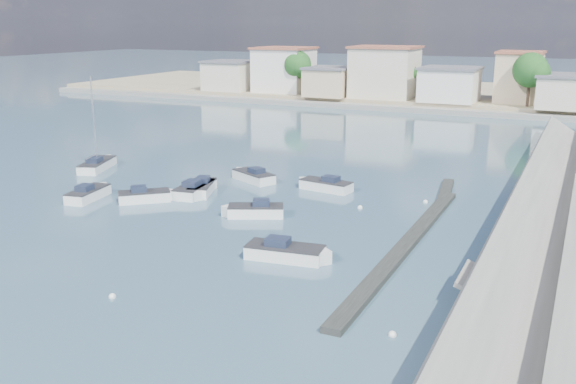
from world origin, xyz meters
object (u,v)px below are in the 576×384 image
(motorboat_a, at_px, (90,194))
(motorboat_f, at_px, (252,176))
(motorboat_g, at_px, (201,189))
(motorboat_d, at_px, (253,211))
(motorboat_h, at_px, (289,253))
(motorboat_e, at_px, (196,189))
(motorboat_b, at_px, (147,197))
(sailboat, at_px, (98,164))
(motorboat_c, at_px, (324,186))

(motorboat_a, distance_m, motorboat_f, 13.96)
(motorboat_f, xyz_separation_m, motorboat_g, (-1.62, -5.75, 0.00))
(motorboat_d, height_order, motorboat_f, same)
(motorboat_a, height_order, motorboat_h, same)
(motorboat_e, height_order, motorboat_g, same)
(motorboat_b, height_order, motorboat_h, same)
(motorboat_f, distance_m, sailboat, 15.71)
(motorboat_g, relative_size, motorboat_h, 0.92)
(motorboat_b, relative_size, motorboat_c, 0.81)
(motorboat_b, height_order, motorboat_f, same)
(motorboat_c, distance_m, motorboat_e, 10.59)
(motorboat_f, distance_m, motorboat_h, 19.76)
(motorboat_h, height_order, sailboat, sailboat)
(motorboat_c, xyz_separation_m, motorboat_f, (-6.97, 0.32, -0.00))
(motorboat_f, bearing_deg, motorboat_d, -61.50)
(motorboat_f, distance_m, motorboat_g, 5.97)
(motorboat_a, xyz_separation_m, motorboat_b, (4.64, 1.28, -0.00))
(motorboat_e, xyz_separation_m, motorboat_g, (0.44, 0.10, 0.00))
(motorboat_d, bearing_deg, motorboat_a, -174.95)
(motorboat_c, xyz_separation_m, sailboat, (-22.54, -1.81, 0.04))
(motorboat_g, bearing_deg, motorboat_e, -167.21)
(motorboat_b, height_order, motorboat_c, same)
(motorboat_a, bearing_deg, sailboat, 127.75)
(motorboat_e, relative_size, motorboat_g, 1.12)
(motorboat_b, bearing_deg, motorboat_a, -164.58)
(motorboat_b, distance_m, motorboat_g, 4.56)
(motorboat_b, xyz_separation_m, motorboat_e, (2.18, 3.64, 0.00))
(motorboat_b, xyz_separation_m, motorboat_d, (9.41, -0.04, -0.00))
(motorboat_c, height_order, sailboat, sailboat)
(motorboat_a, bearing_deg, motorboat_c, 33.40)
(sailboat, bearing_deg, motorboat_a, -52.25)
(motorboat_b, distance_m, motorboat_h, 16.89)
(motorboat_a, height_order, motorboat_e, same)
(motorboat_e, bearing_deg, motorboat_b, -120.91)
(motorboat_h, bearing_deg, motorboat_g, 140.76)
(motorboat_d, relative_size, motorboat_e, 0.82)
(motorboat_c, height_order, motorboat_h, same)
(motorboat_f, height_order, sailboat, sailboat)
(motorboat_b, xyz_separation_m, motorboat_h, (15.47, -6.76, 0.00))
(motorboat_c, bearing_deg, motorboat_b, -140.71)
(motorboat_c, height_order, motorboat_f, same)
(motorboat_c, relative_size, motorboat_h, 0.94)
(motorboat_f, relative_size, motorboat_g, 0.98)
(motorboat_b, relative_size, motorboat_d, 0.91)
(motorboat_a, bearing_deg, motorboat_b, 15.42)
(motorboat_e, relative_size, sailboat, 0.60)
(motorboat_g, bearing_deg, motorboat_a, -145.34)
(motorboat_e, bearing_deg, motorboat_d, -26.96)
(motorboat_f, xyz_separation_m, sailboat, (-15.57, -2.13, 0.04))
(motorboat_d, distance_m, motorboat_f, 10.84)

